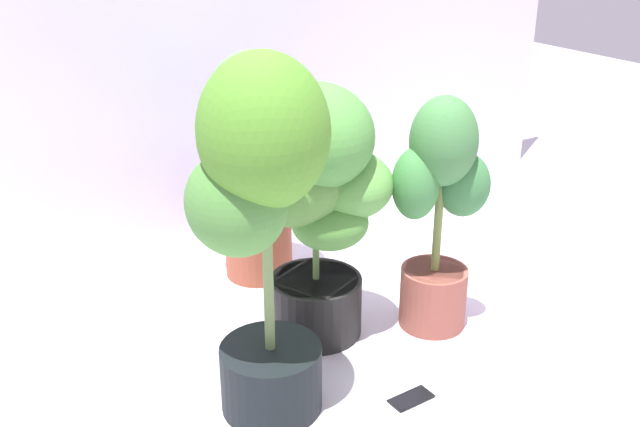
{
  "coord_description": "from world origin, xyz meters",
  "views": [
    {
      "loc": [
        -1.0,
        -1.47,
        1.17
      ],
      "look_at": [
        -0.01,
        0.1,
        0.37
      ],
      "focal_mm": 41.33,
      "sensor_mm": 36.0,
      "label": 1
    }
  ],
  "objects_px": {
    "potted_plant_front_right": "(438,205)",
    "potted_plant_front_left": "(259,203)",
    "cell_phone": "(411,400)",
    "potted_plant_center": "(317,189)",
    "potted_plant_back_center": "(256,146)"
  },
  "relations": [
    {
      "from": "potted_plant_front_right",
      "to": "potted_plant_front_left",
      "type": "xyz_separation_m",
      "value": [
        -0.6,
        -0.08,
        0.17
      ]
    },
    {
      "from": "cell_phone",
      "to": "potted_plant_front_right",
      "type": "bearing_deg",
      "value": -49.0
    },
    {
      "from": "potted_plant_front_right",
      "to": "potted_plant_front_left",
      "type": "bearing_deg",
      "value": -172.22
    },
    {
      "from": "potted_plant_front_left",
      "to": "potted_plant_center",
      "type": "bearing_deg",
      "value": 37.82
    },
    {
      "from": "potted_plant_back_center",
      "to": "potted_plant_front_left",
      "type": "distance_m",
      "value": 0.72
    },
    {
      "from": "potted_plant_center",
      "to": "potted_plant_back_center",
      "type": "bearing_deg",
      "value": 85.36
    },
    {
      "from": "potted_plant_back_center",
      "to": "potted_plant_front_left",
      "type": "height_order",
      "value": "potted_plant_front_left"
    },
    {
      "from": "potted_plant_center",
      "to": "cell_phone",
      "type": "bearing_deg",
      "value": -85.9
    },
    {
      "from": "potted_plant_front_right",
      "to": "cell_phone",
      "type": "xyz_separation_m",
      "value": [
        -0.28,
        -0.26,
        -0.37
      ]
    },
    {
      "from": "potted_plant_front_right",
      "to": "potted_plant_back_center",
      "type": "bearing_deg",
      "value": 116.51
    },
    {
      "from": "potted_plant_back_center",
      "to": "potted_plant_center",
      "type": "bearing_deg",
      "value": -94.64
    },
    {
      "from": "potted_plant_center",
      "to": "potted_plant_front_left",
      "type": "height_order",
      "value": "potted_plant_front_left"
    },
    {
      "from": "potted_plant_back_center",
      "to": "potted_plant_center",
      "type": "height_order",
      "value": "potted_plant_back_center"
    },
    {
      "from": "potted_plant_back_center",
      "to": "potted_plant_center",
      "type": "distance_m",
      "value": 0.41
    },
    {
      "from": "potted_plant_front_left",
      "to": "cell_phone",
      "type": "distance_m",
      "value": 0.65
    }
  ]
}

